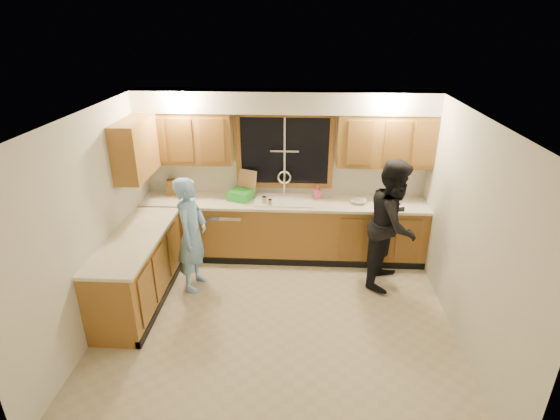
# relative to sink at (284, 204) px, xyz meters

# --- Properties ---
(floor) EXTENTS (4.20, 4.20, 0.00)m
(floor) POSITION_rel_sink_xyz_m (0.00, -1.60, -0.86)
(floor) COLOR #BAAC8F
(floor) RESTS_ON ground
(ceiling) EXTENTS (4.20, 4.20, 0.00)m
(ceiling) POSITION_rel_sink_xyz_m (0.00, -1.60, 1.64)
(ceiling) COLOR white
(wall_back) EXTENTS (4.20, 0.00, 4.20)m
(wall_back) POSITION_rel_sink_xyz_m (0.00, 0.30, 0.39)
(wall_back) COLOR silver
(wall_back) RESTS_ON ground
(wall_left) EXTENTS (0.00, 3.80, 3.80)m
(wall_left) POSITION_rel_sink_xyz_m (-2.10, -1.60, 0.39)
(wall_left) COLOR silver
(wall_left) RESTS_ON ground
(wall_right) EXTENTS (0.00, 3.80, 3.80)m
(wall_right) POSITION_rel_sink_xyz_m (2.10, -1.60, 0.39)
(wall_right) COLOR silver
(wall_right) RESTS_ON ground
(base_cabinets_back) EXTENTS (4.20, 0.60, 0.88)m
(base_cabinets_back) POSITION_rel_sink_xyz_m (0.00, -0.00, -0.42)
(base_cabinets_back) COLOR olive
(base_cabinets_back) RESTS_ON ground
(base_cabinets_left) EXTENTS (0.60, 1.90, 0.88)m
(base_cabinets_left) POSITION_rel_sink_xyz_m (-1.80, -1.25, -0.42)
(base_cabinets_left) COLOR olive
(base_cabinets_left) RESTS_ON ground
(countertop_back) EXTENTS (4.20, 0.63, 0.04)m
(countertop_back) POSITION_rel_sink_xyz_m (0.00, -0.02, 0.04)
(countertop_back) COLOR #F4E9CD
(countertop_back) RESTS_ON base_cabinets_back
(countertop_left) EXTENTS (0.63, 1.90, 0.04)m
(countertop_left) POSITION_rel_sink_xyz_m (-1.79, -1.25, 0.04)
(countertop_left) COLOR #F4E9CD
(countertop_left) RESTS_ON base_cabinets_left
(upper_cabinets_left) EXTENTS (1.35, 0.33, 0.75)m
(upper_cabinets_left) POSITION_rel_sink_xyz_m (-1.43, 0.13, 0.96)
(upper_cabinets_left) COLOR olive
(upper_cabinets_left) RESTS_ON wall_back
(upper_cabinets_right) EXTENTS (1.35, 0.33, 0.75)m
(upper_cabinets_right) POSITION_rel_sink_xyz_m (1.43, 0.13, 0.96)
(upper_cabinets_right) COLOR olive
(upper_cabinets_right) RESTS_ON wall_back
(upper_cabinets_return) EXTENTS (0.33, 0.90, 0.75)m
(upper_cabinets_return) POSITION_rel_sink_xyz_m (-1.94, -0.48, 0.96)
(upper_cabinets_return) COLOR olive
(upper_cabinets_return) RESTS_ON wall_left
(soffit) EXTENTS (4.20, 0.35, 0.30)m
(soffit) POSITION_rel_sink_xyz_m (0.00, 0.12, 1.49)
(soffit) COLOR silver
(soffit) RESTS_ON wall_back
(window_frame) EXTENTS (1.44, 0.03, 1.14)m
(window_frame) POSITION_rel_sink_xyz_m (0.00, 0.29, 0.74)
(window_frame) COLOR black
(window_frame) RESTS_ON wall_back
(sink) EXTENTS (0.86, 0.52, 0.57)m
(sink) POSITION_rel_sink_xyz_m (0.00, 0.00, 0.00)
(sink) COLOR white
(sink) RESTS_ON countertop_back
(dishwasher) EXTENTS (0.60, 0.56, 0.82)m
(dishwasher) POSITION_rel_sink_xyz_m (-0.85, -0.01, -0.45)
(dishwasher) COLOR white
(dishwasher) RESTS_ON floor
(stove) EXTENTS (0.58, 0.75, 0.90)m
(stove) POSITION_rel_sink_xyz_m (-1.80, -1.82, -0.41)
(stove) COLOR white
(stove) RESTS_ON floor
(man) EXTENTS (0.46, 0.63, 1.58)m
(man) POSITION_rel_sink_xyz_m (-1.17, -0.91, -0.07)
(man) COLOR #7AB0E6
(man) RESTS_ON floor
(woman) EXTENTS (0.96, 1.05, 1.77)m
(woman) POSITION_rel_sink_xyz_m (1.49, -0.63, 0.02)
(woman) COLOR black
(woman) RESTS_ON floor
(knife_block) EXTENTS (0.15, 0.13, 0.24)m
(knife_block) POSITION_rel_sink_xyz_m (-1.71, 0.16, 0.18)
(knife_block) COLOR brown
(knife_block) RESTS_ON countertop_back
(cutting_board) EXTENTS (0.32, 0.22, 0.40)m
(cutting_board) POSITION_rel_sink_xyz_m (-0.56, 0.18, 0.26)
(cutting_board) COLOR tan
(cutting_board) RESTS_ON countertop_back
(dish_crate) EXTENTS (0.39, 0.38, 0.14)m
(dish_crate) POSITION_rel_sink_xyz_m (-0.64, 0.02, 0.13)
(dish_crate) COLOR green
(dish_crate) RESTS_ON countertop_back
(soap_bottle) EXTENTS (0.12, 0.12, 0.21)m
(soap_bottle) POSITION_rel_sink_xyz_m (0.50, 0.14, 0.16)
(soap_bottle) COLOR #F15B85
(soap_bottle) RESTS_ON countertop_back
(bowl) EXTENTS (0.27, 0.27, 0.05)m
(bowl) POSITION_rel_sink_xyz_m (1.10, -0.03, 0.08)
(bowl) COLOR silver
(bowl) RESTS_ON countertop_back
(can_left) EXTENTS (0.06, 0.06, 0.11)m
(can_left) POSITION_rel_sink_xyz_m (-0.18, -0.22, 0.11)
(can_left) COLOR #BCA991
(can_left) RESTS_ON countertop_back
(can_right) EXTENTS (0.09, 0.09, 0.12)m
(can_right) POSITION_rel_sink_xyz_m (-0.27, -0.16, 0.12)
(can_right) COLOR #BCA991
(can_right) RESTS_ON countertop_back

